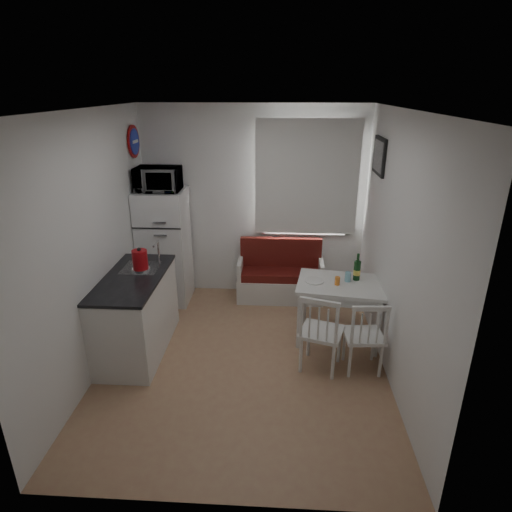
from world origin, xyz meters
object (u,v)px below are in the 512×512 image
(kitchen_counter, at_px, (137,313))
(fridge, at_px, (165,247))
(bench, at_px, (280,280))
(chair_right, at_px, (366,331))
(microwave, at_px, (158,179))
(kettle, at_px, (140,260))
(dining_table, at_px, (340,289))
(chair_left, at_px, (323,326))
(wine_bottle, at_px, (357,267))

(kitchen_counter, bearing_deg, fridge, 89.10)
(bench, xyz_separation_m, chair_right, (0.87, -1.66, 0.23))
(microwave, distance_m, kettle, 1.24)
(chair_right, bearing_deg, fridge, 143.72)
(dining_table, relative_size, chair_right, 2.37)
(microwave, bearing_deg, bench, 5.74)
(kitchen_counter, relative_size, bench, 1.12)
(chair_left, height_order, fridge, fridge)
(kitchen_counter, relative_size, dining_table, 1.25)
(bench, height_order, fridge, fridge)
(kitchen_counter, distance_m, kettle, 0.60)
(dining_table, distance_m, kettle, 2.26)
(bench, height_order, chair_left, chair_left)
(chair_right, distance_m, fridge, 2.90)
(bench, distance_m, wine_bottle, 1.39)
(bench, distance_m, fridge, 1.64)
(chair_left, distance_m, wine_bottle, 0.94)
(chair_left, bearing_deg, wine_bottle, 77.83)
(kettle, bearing_deg, chair_right, -10.94)
(fridge, relative_size, kettle, 5.91)
(kettle, bearing_deg, dining_table, 4.93)
(bench, bearing_deg, kettle, -141.98)
(fridge, xyz_separation_m, microwave, (0.00, -0.05, 0.93))
(bench, height_order, dining_table, bench)
(fridge, height_order, microwave, microwave)
(chair_left, xyz_separation_m, kettle, (-1.97, 0.47, 0.48))
(kitchen_counter, xyz_separation_m, chair_left, (2.02, -0.32, 0.09))
(kitchen_counter, bearing_deg, bench, 40.48)
(chair_right, height_order, fridge, fridge)
(dining_table, height_order, chair_left, chair_left)
(chair_left, height_order, kettle, kettle)
(bench, xyz_separation_m, wine_bottle, (0.87, -0.91, 0.60))
(microwave, height_order, wine_bottle, microwave)
(chair_right, xyz_separation_m, microwave, (-2.43, 1.51, 1.19))
(dining_table, bearing_deg, fridge, 166.37)
(chair_right, bearing_deg, dining_table, 102.06)
(dining_table, height_order, kettle, kettle)
(chair_right, bearing_deg, kitchen_counter, 169.10)
(kitchen_counter, bearing_deg, microwave, 89.06)
(bench, relative_size, fridge, 0.76)
(kitchen_counter, distance_m, chair_left, 2.04)
(microwave, bearing_deg, wine_bottle, -17.17)
(microwave, xyz_separation_m, kettle, (0.03, -1.04, -0.67))
(dining_table, bearing_deg, chair_left, -102.49)
(fridge, distance_m, wine_bottle, 2.56)
(wine_bottle, bearing_deg, microwave, 162.83)
(kettle, distance_m, wine_bottle, 2.42)
(fridge, height_order, kettle, fridge)
(dining_table, height_order, fridge, fridge)
(bench, xyz_separation_m, microwave, (-1.56, -0.16, 1.42))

